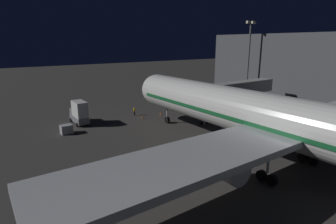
# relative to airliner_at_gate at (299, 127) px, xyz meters

# --- Properties ---
(ground_plane) EXTENTS (320.00, 320.00, 0.00)m
(ground_plane) POSITION_rel_airliner_at_gate_xyz_m (0.00, -10.50, -5.73)
(ground_plane) COLOR #383533
(airliner_at_gate) EXTENTS (54.78, 64.08, 19.11)m
(airliner_at_gate) POSITION_rel_airliner_at_gate_xyz_m (0.00, 0.00, 0.00)
(airliner_at_gate) COLOR silver
(airliner_at_gate) RESTS_ON ground_plane
(jet_bridge) EXTENTS (20.82, 3.40, 7.37)m
(jet_bridge) POSITION_rel_airliner_at_gate_xyz_m (-11.25, -20.53, 0.11)
(jet_bridge) COLOR #9E9E99
(jet_bridge) RESTS_ON ground_plane
(apron_floodlight_mast) EXTENTS (2.90, 0.50, 19.40)m
(apron_floodlight_mast) POSITION_rel_airliner_at_gate_xyz_m (-25.50, -27.80, 5.43)
(apron_floodlight_mast) COLOR #59595E
(apron_floodlight_mast) RESTS_ON ground_plane
(ops_van) EXTENTS (2.36, 5.55, 4.29)m
(ops_van) POSITION_rel_airliner_at_gate_xyz_m (13.47, -34.10, -3.62)
(ops_van) COLOR slate
(ops_van) RESTS_ON ground_plane
(baggage_container_far_row) EXTENTS (1.82, 1.50, 1.47)m
(baggage_container_far_row) POSITION_rel_airliner_at_gate_xyz_m (17.09, -29.72, -4.99)
(baggage_container_far_row) COLOR #B7BABF
(baggage_container_far_row) RESTS_ON ground_plane
(ground_crew_near_nose_gear) EXTENTS (0.40, 0.40, 1.73)m
(ground_crew_near_nose_gear) POSITION_rel_airliner_at_gate_xyz_m (2.36, -33.54, -4.78)
(ground_crew_near_nose_gear) COLOR black
(ground_crew_near_nose_gear) RESTS_ON ground_plane
(traffic_cone_nose_port) EXTENTS (0.36, 0.36, 0.55)m
(traffic_cone_nose_port) POSITION_rel_airliner_at_gate_xyz_m (-2.20, -30.60, -5.45)
(traffic_cone_nose_port) COLOR orange
(traffic_cone_nose_port) RESTS_ON ground_plane
(traffic_cone_nose_starboard) EXTENTS (0.36, 0.36, 0.55)m
(traffic_cone_nose_starboard) POSITION_rel_airliner_at_gate_xyz_m (2.20, -30.60, -5.45)
(traffic_cone_nose_starboard) COLOR orange
(traffic_cone_nose_starboard) RESTS_ON ground_plane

